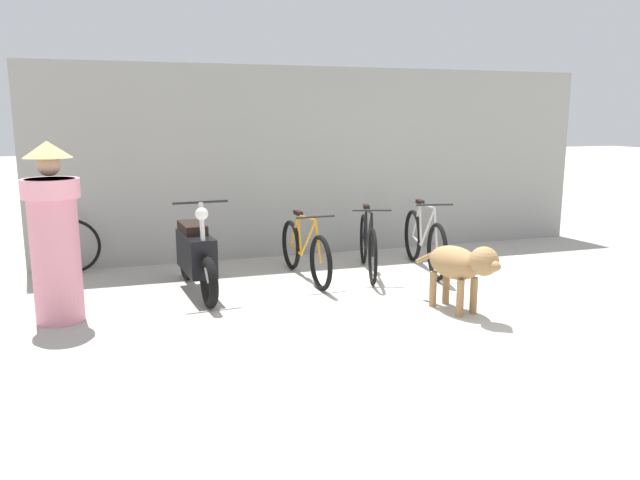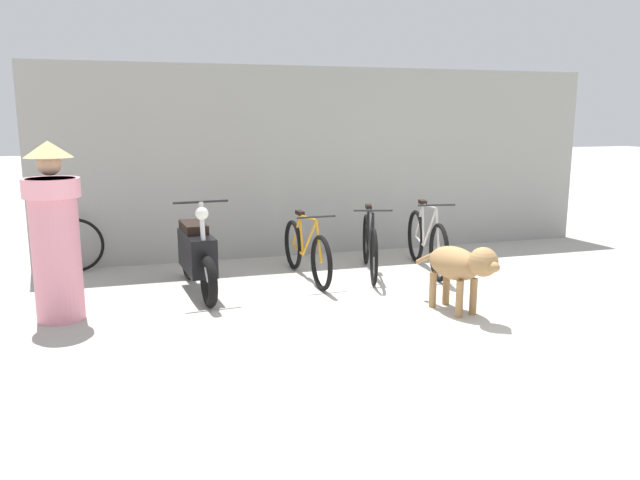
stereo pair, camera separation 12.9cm
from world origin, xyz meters
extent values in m
plane|color=#ADA89E|center=(0.00, 0.00, 0.00)|extent=(60.00, 60.00, 0.00)
cube|color=gray|center=(0.00, 3.42, 1.31)|extent=(8.08, 0.20, 2.63)
torus|color=black|center=(-0.75, 1.44, 0.32)|extent=(0.08, 0.64, 0.64)
torus|color=black|center=(-0.80, 2.53, 0.32)|extent=(0.08, 0.64, 0.64)
cylinder|color=orange|center=(-0.77, 1.86, 0.53)|extent=(0.05, 0.54, 0.53)
cylinder|color=orange|center=(-0.78, 2.17, 0.51)|extent=(0.03, 0.14, 0.48)
cylinder|color=orange|center=(-0.77, 1.92, 0.77)|extent=(0.06, 0.63, 0.06)
cylinder|color=orange|center=(-0.79, 2.32, 0.30)|extent=(0.05, 0.41, 0.08)
cylinder|color=orange|center=(-0.79, 2.38, 0.53)|extent=(0.04, 0.32, 0.45)
cylinder|color=orange|center=(-0.75, 1.52, 0.55)|extent=(0.04, 0.19, 0.47)
cube|color=black|center=(-0.78, 2.23, 0.78)|extent=(0.08, 0.18, 0.05)
cylinder|color=black|center=(-0.76, 1.60, 0.82)|extent=(0.46, 0.04, 0.02)
torus|color=black|center=(-0.09, 1.48, 0.33)|extent=(0.23, 0.65, 0.67)
torus|color=black|center=(0.21, 2.53, 0.33)|extent=(0.23, 0.65, 0.67)
cylinder|color=black|center=(0.03, 1.89, 0.55)|extent=(0.18, 0.52, 0.55)
cylinder|color=black|center=(0.11, 2.19, 0.54)|extent=(0.07, 0.14, 0.51)
cylinder|color=black|center=(0.04, 1.94, 0.80)|extent=(0.20, 0.61, 0.06)
cylinder|color=black|center=(0.16, 2.33, 0.31)|extent=(0.14, 0.40, 0.08)
cylinder|color=black|center=(0.17, 2.38, 0.56)|extent=(0.12, 0.32, 0.47)
cylinder|color=black|center=(-0.07, 1.56, 0.58)|extent=(0.08, 0.19, 0.49)
cube|color=black|center=(0.13, 2.24, 0.82)|extent=(0.12, 0.19, 0.05)
cylinder|color=black|center=(-0.05, 1.64, 0.86)|extent=(0.45, 0.15, 0.02)
torus|color=black|center=(0.72, 1.43, 0.35)|extent=(0.18, 0.70, 0.70)
torus|color=black|center=(0.92, 2.47, 0.35)|extent=(0.18, 0.70, 0.70)
cylinder|color=beige|center=(0.80, 1.83, 0.58)|extent=(0.12, 0.52, 0.58)
cylinder|color=beige|center=(0.85, 2.13, 0.56)|extent=(0.05, 0.14, 0.53)
cylinder|color=beige|center=(0.81, 1.88, 0.84)|extent=(0.14, 0.61, 0.06)
cylinder|color=beige|center=(0.88, 2.28, 0.32)|extent=(0.10, 0.40, 0.08)
cylinder|color=beige|center=(0.89, 2.33, 0.59)|extent=(0.09, 0.32, 0.49)
cylinder|color=beige|center=(0.74, 1.50, 0.60)|extent=(0.06, 0.19, 0.52)
cube|color=black|center=(0.86, 2.19, 0.85)|extent=(0.10, 0.19, 0.05)
cylinder|color=black|center=(0.75, 1.58, 0.90)|extent=(0.46, 0.11, 0.02)
torus|color=black|center=(-2.05, 1.17, 0.27)|extent=(0.14, 0.54, 0.54)
torus|color=black|center=(-2.15, 2.38, 0.27)|extent=(0.14, 0.54, 0.54)
cube|color=black|center=(-2.10, 1.78, 0.46)|extent=(0.35, 0.92, 0.42)
cube|color=black|center=(-2.11, 1.94, 0.72)|extent=(0.29, 0.59, 0.10)
cylinder|color=silver|center=(-2.07, 1.40, 0.76)|extent=(0.06, 0.14, 0.62)
cylinder|color=silver|center=(-2.06, 1.26, 0.36)|extent=(0.06, 0.21, 0.22)
cylinder|color=black|center=(-2.07, 1.44, 1.07)|extent=(0.58, 0.07, 0.03)
sphere|color=silver|center=(-2.07, 1.41, 0.95)|extent=(0.15, 0.15, 0.14)
ellipsoid|color=#997247|center=(0.30, 0.32, 0.50)|extent=(0.47, 0.70, 0.33)
cylinder|color=#997247|center=(0.44, 0.15, 0.19)|extent=(0.09, 0.09, 0.37)
cylinder|color=#997247|center=(0.26, 0.10, 0.19)|extent=(0.09, 0.09, 0.37)
cylinder|color=#997247|center=(0.35, 0.53, 0.19)|extent=(0.09, 0.09, 0.37)
cylinder|color=#997247|center=(0.17, 0.49, 0.19)|extent=(0.09, 0.09, 0.37)
sphere|color=#997247|center=(0.40, -0.07, 0.59)|extent=(0.34, 0.34, 0.28)
ellipsoid|color=#997247|center=(0.42, -0.19, 0.57)|extent=(0.15, 0.18, 0.11)
cylinder|color=#997247|center=(0.20, 0.74, 0.46)|extent=(0.12, 0.29, 0.18)
cylinder|color=pink|center=(-3.48, 1.19, 0.69)|extent=(0.63, 0.63, 1.38)
cylinder|color=#FFA0B2|center=(-3.48, 1.19, 1.29)|extent=(0.74, 0.74, 0.18)
sphere|color=tan|center=(-3.48, 1.19, 1.51)|extent=(0.31, 0.31, 0.22)
cone|color=tan|center=(-3.48, 1.19, 1.65)|extent=(0.63, 0.63, 0.16)
torus|color=black|center=(-3.47, 3.16, 0.35)|extent=(0.70, 0.06, 0.69)
camera|label=1|loc=(-2.89, -5.09, 1.94)|focal=35.00mm
camera|label=2|loc=(-2.77, -5.12, 1.94)|focal=35.00mm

